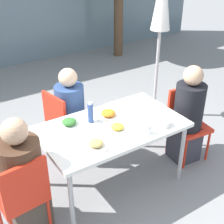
{
  "coord_description": "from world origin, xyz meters",
  "views": [
    {
      "loc": [
        -1.44,
        -2.21,
        2.39
      ],
      "look_at": [
        0.0,
        0.0,
        0.89
      ],
      "focal_mm": 50.0,
      "sensor_mm": 36.0,
      "label": 1
    }
  ],
  "objects_px": {
    "person_left": "(23,181)",
    "chair_left": "(23,193)",
    "person_far": "(71,117)",
    "closed_umbrella": "(161,11)",
    "chair_right": "(186,118)",
    "person_right": "(188,117)",
    "chair_far": "(63,121)",
    "bottle": "(91,113)",
    "drinking_cup": "(148,129)",
    "salad_bowl": "(162,122)"
  },
  "relations": [
    {
      "from": "person_right",
      "to": "person_far",
      "type": "distance_m",
      "value": 1.35
    },
    {
      "from": "person_right",
      "to": "chair_far",
      "type": "bearing_deg",
      "value": -28.09
    },
    {
      "from": "chair_right",
      "to": "person_far",
      "type": "distance_m",
      "value": 1.36
    },
    {
      "from": "chair_far",
      "to": "closed_umbrella",
      "type": "relative_size",
      "value": 0.4
    },
    {
      "from": "person_right",
      "to": "salad_bowl",
      "type": "distance_m",
      "value": 0.61
    },
    {
      "from": "drinking_cup",
      "to": "person_right",
      "type": "bearing_deg",
      "value": 15.05
    },
    {
      "from": "chair_left",
      "to": "closed_umbrella",
      "type": "xyz_separation_m",
      "value": [
        2.37,
        1.09,
        1.03
      ]
    },
    {
      "from": "chair_right",
      "to": "chair_far",
      "type": "bearing_deg",
      "value": -24.36
    },
    {
      "from": "closed_umbrella",
      "to": "chair_left",
      "type": "bearing_deg",
      "value": -155.24
    },
    {
      "from": "person_left",
      "to": "closed_umbrella",
      "type": "height_order",
      "value": "closed_umbrella"
    },
    {
      "from": "chair_left",
      "to": "closed_umbrella",
      "type": "distance_m",
      "value": 2.8
    },
    {
      "from": "chair_left",
      "to": "salad_bowl",
      "type": "distance_m",
      "value": 1.46
    },
    {
      "from": "chair_right",
      "to": "person_right",
      "type": "bearing_deg",
      "value": 58.09
    },
    {
      "from": "chair_left",
      "to": "closed_umbrella",
      "type": "height_order",
      "value": "closed_umbrella"
    },
    {
      "from": "person_left",
      "to": "bottle",
      "type": "bearing_deg",
      "value": 12.16
    },
    {
      "from": "chair_right",
      "to": "closed_umbrella",
      "type": "height_order",
      "value": "closed_umbrella"
    },
    {
      "from": "person_left",
      "to": "salad_bowl",
      "type": "relative_size",
      "value": 6.89
    },
    {
      "from": "chair_far",
      "to": "drinking_cup",
      "type": "height_order",
      "value": "chair_far"
    },
    {
      "from": "salad_bowl",
      "to": "chair_right",
      "type": "bearing_deg",
      "value": 21.46
    },
    {
      "from": "chair_right",
      "to": "drinking_cup",
      "type": "bearing_deg",
      "value": 24.97
    },
    {
      "from": "chair_left",
      "to": "person_right",
      "type": "distance_m",
      "value": 1.98
    },
    {
      "from": "person_left",
      "to": "chair_far",
      "type": "relative_size",
      "value": 1.36
    },
    {
      "from": "chair_left",
      "to": "person_far",
      "type": "height_order",
      "value": "person_far"
    },
    {
      "from": "drinking_cup",
      "to": "chair_left",
      "type": "bearing_deg",
      "value": 173.67
    },
    {
      "from": "person_far",
      "to": "drinking_cup",
      "type": "bearing_deg",
      "value": 7.72
    },
    {
      "from": "chair_left",
      "to": "person_right",
      "type": "height_order",
      "value": "person_right"
    },
    {
      "from": "person_left",
      "to": "chair_left",
      "type": "bearing_deg",
      "value": -121.91
    },
    {
      "from": "person_far",
      "to": "chair_right",
      "type": "bearing_deg",
      "value": 47.44
    },
    {
      "from": "chair_right",
      "to": "person_far",
      "type": "bearing_deg",
      "value": -25.05
    },
    {
      "from": "chair_left",
      "to": "person_right",
      "type": "relative_size",
      "value": 0.72
    },
    {
      "from": "person_left",
      "to": "chair_far",
      "type": "bearing_deg",
      "value": 41.64
    },
    {
      "from": "chair_left",
      "to": "chair_far",
      "type": "distance_m",
      "value": 1.18
    },
    {
      "from": "chair_far",
      "to": "salad_bowl",
      "type": "distance_m",
      "value": 1.2
    },
    {
      "from": "closed_umbrella",
      "to": "person_right",
      "type": "bearing_deg",
      "value": -110.8
    },
    {
      "from": "person_far",
      "to": "drinking_cup",
      "type": "height_order",
      "value": "person_far"
    },
    {
      "from": "person_far",
      "to": "salad_bowl",
      "type": "relative_size",
      "value": 6.76
    },
    {
      "from": "drinking_cup",
      "to": "salad_bowl",
      "type": "xyz_separation_m",
      "value": [
        0.22,
        0.04,
        -0.02
      ]
    },
    {
      "from": "bottle",
      "to": "person_right",
      "type": "bearing_deg",
      "value": -13.77
    },
    {
      "from": "chair_left",
      "to": "bottle",
      "type": "distance_m",
      "value": 0.99
    },
    {
      "from": "chair_right",
      "to": "person_far",
      "type": "relative_size",
      "value": 0.75
    },
    {
      "from": "closed_umbrella",
      "to": "drinking_cup",
      "type": "relative_size",
      "value": 24.02
    },
    {
      "from": "chair_far",
      "to": "bottle",
      "type": "distance_m",
      "value": 0.64
    },
    {
      "from": "person_far",
      "to": "closed_umbrella",
      "type": "distance_m",
      "value": 1.81
    },
    {
      "from": "chair_right",
      "to": "salad_bowl",
      "type": "xyz_separation_m",
      "value": [
        -0.61,
        -0.24,
        0.26
      ]
    },
    {
      "from": "person_right",
      "to": "chair_far",
      "type": "xyz_separation_m",
      "value": [
        -1.19,
        0.81,
        -0.06
      ]
    },
    {
      "from": "bottle",
      "to": "salad_bowl",
      "type": "bearing_deg",
      "value": -37.6
    },
    {
      "from": "chair_left",
      "to": "bottle",
      "type": "height_order",
      "value": "bottle"
    },
    {
      "from": "person_left",
      "to": "person_right",
      "type": "height_order",
      "value": "person_right"
    },
    {
      "from": "person_left",
      "to": "drinking_cup",
      "type": "bearing_deg",
      "value": -15.93
    },
    {
      "from": "person_far",
      "to": "bottle",
      "type": "distance_m",
      "value": 0.59
    }
  ]
}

